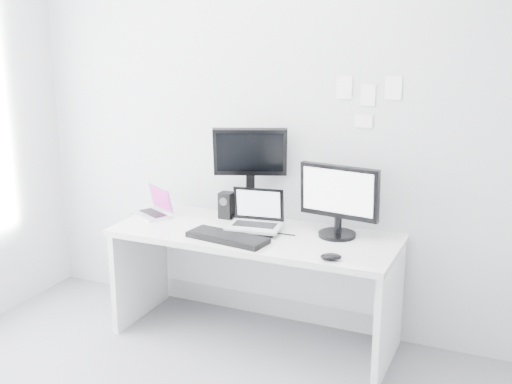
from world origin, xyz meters
The scene contains 13 objects.
back_wall centered at (0.00, 1.60, 1.35)m, with size 3.60×3.60×0.00m, color #BCBEC0.
desk centered at (0.00, 1.25, 0.36)m, with size 1.80×0.70×0.73m, color silver.
macbook centered at (-0.79, 1.29, 0.83)m, with size 0.27×0.21×0.21m, color silver.
speaker centered at (-0.30, 1.46, 0.82)m, with size 0.09×0.09×0.18m, color black.
dell_laptop centered at (0.00, 1.25, 0.87)m, with size 0.33×0.25×0.27m, color silver.
rear_monitor centered at (-0.13, 1.47, 1.05)m, with size 0.48×0.17×0.65m, color black.
samsung_monitor centered at (0.50, 1.39, 0.96)m, with size 0.50×0.23×0.46m, color black.
keyboard centered at (-0.09, 1.05, 0.75)m, with size 0.51×0.18×0.03m, color black.
mouse centered at (0.58, 0.98, 0.75)m, with size 0.12×0.08×0.04m, color black.
wall_note_0 centered at (0.45, 1.59, 1.62)m, with size 0.10×0.00×0.14m, color white.
wall_note_1 centered at (0.60, 1.59, 1.58)m, with size 0.09×0.00×0.13m, color white.
wall_note_2 centered at (0.75, 1.59, 1.63)m, with size 0.10×0.00×0.14m, color white.
wall_note_3 centered at (0.58, 1.59, 1.42)m, with size 0.11×0.00×0.08m, color white.
Camera 1 is at (1.55, -2.25, 2.01)m, focal length 45.08 mm.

